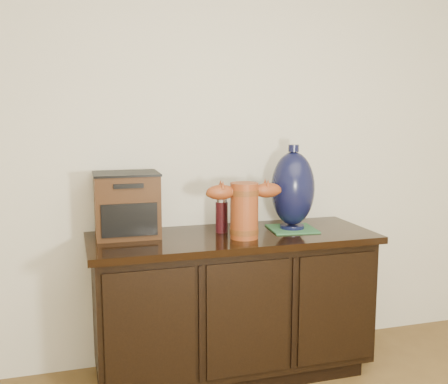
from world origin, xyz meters
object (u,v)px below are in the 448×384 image
object	(u,v)px
tv_radio	(127,205)
spray_can	(222,215)
sideboard	(232,303)
lamp_base	(293,189)
terracotta_vessel	(244,207)

from	to	relation	value
tv_radio	spray_can	world-z (taller)	tv_radio
sideboard	lamp_base	size ratio (longest dim) A/B	3.29
sideboard	tv_radio	size ratio (longest dim) A/B	4.48
tv_radio	lamp_base	world-z (taller)	lamp_base
sideboard	lamp_base	xyz separation A→B (m)	(0.34, 0.02, 0.59)
sideboard	spray_can	size ratio (longest dim) A/B	7.81
terracotta_vessel	lamp_base	xyz separation A→B (m)	(0.31, 0.11, 0.06)
terracotta_vessel	lamp_base	distance (m)	0.33
terracotta_vessel	spray_can	size ratio (longest dim) A/B	2.07
terracotta_vessel	spray_can	world-z (taller)	terracotta_vessel
terracotta_vessel	spray_can	bearing A→B (deg)	114.51
sideboard	spray_can	world-z (taller)	spray_can
sideboard	lamp_base	bearing A→B (deg)	3.52
terracotta_vessel	spray_can	distance (m)	0.18
lamp_base	spray_can	xyz separation A→B (m)	(-0.38, 0.05, -0.13)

